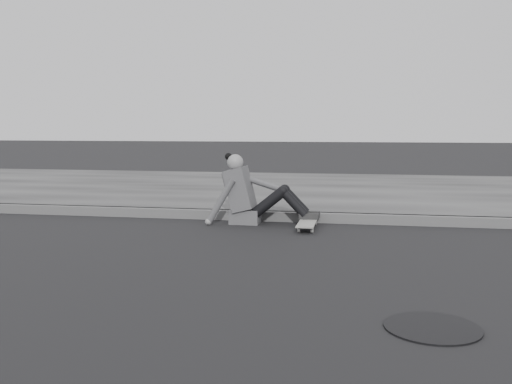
# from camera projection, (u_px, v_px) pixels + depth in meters

# --- Properties ---
(ground) EXTENTS (80.00, 80.00, 0.00)m
(ground) POSITION_uv_depth(u_px,v_px,m) (238.00, 271.00, 4.77)
(ground) COLOR black
(ground) RESTS_ON ground
(curb) EXTENTS (24.00, 0.16, 0.12)m
(curb) POSITION_uv_depth(u_px,v_px,m) (281.00, 216.00, 7.28)
(curb) COLOR #4D4D4D
(curb) RESTS_ON ground
(sidewalk) EXTENTS (24.00, 6.00, 0.12)m
(sidewalk) POSITION_uv_depth(u_px,v_px,m) (304.00, 190.00, 10.23)
(sidewalk) COLOR #383838
(sidewalk) RESTS_ON ground
(manhole) EXTENTS (0.57, 0.57, 0.01)m
(manhole) POSITION_uv_depth(u_px,v_px,m) (432.00, 328.00, 3.41)
(manhole) COLOR black
(manhole) RESTS_ON ground
(skateboard) EXTENTS (0.20, 0.78, 0.09)m
(skateboard) POSITION_uv_depth(u_px,v_px,m) (308.00, 223.00, 6.73)
(skateboard) COLOR #A7A6A1
(skateboard) RESTS_ON ground
(seated_woman) EXTENTS (1.38, 0.46, 0.88)m
(seated_woman) POSITION_uv_depth(u_px,v_px,m) (251.00, 195.00, 7.07)
(seated_woman) COLOR #49484B
(seated_woman) RESTS_ON ground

